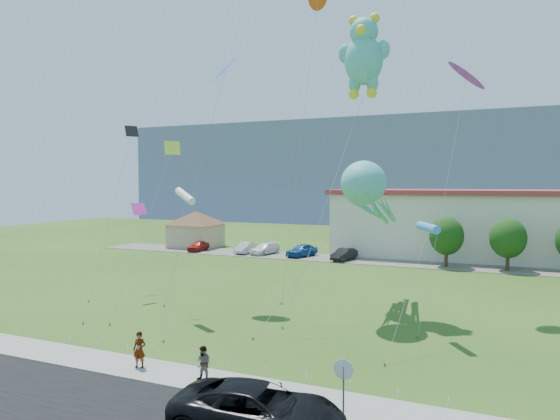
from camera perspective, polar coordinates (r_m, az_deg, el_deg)
The scene contains 27 objects.
ground at distance 27.64m, azimuth -10.25°, elevation -15.95°, with size 160.00×160.00×0.00m, color #2D4A14.
sidewalk at distance 25.51m, azimuth -13.82°, elevation -17.52°, with size 80.00×2.50×0.10m, color gray.
parking_strip at distance 59.27m, azimuth 8.79°, elevation -5.67°, with size 70.00×6.00×0.06m, color #59544C.
hill_ridge at distance 142.57m, azimuth 17.34°, elevation 4.33°, with size 160.00×50.00×25.00m, color slate.
pavilion at distance 71.33m, azimuth -9.60°, elevation -1.78°, with size 9.20×9.20×5.00m.
stop_sign at distance 19.60m, azimuth 7.27°, elevation -18.23°, with size 0.80×0.07×2.50m.
rope_fence at distance 26.54m, azimuth -11.87°, elevation -16.21°, with size 26.05×0.05×0.50m.
tree_near at distance 56.24m, azimuth 18.49°, elevation -2.81°, with size 3.60×3.60×5.47m.
tree_mid at distance 56.09m, azimuth 24.62°, elevation -2.95°, with size 3.60×3.60×5.47m.
suv at distance 19.09m, azimuth -2.52°, elevation -21.86°, with size 2.90×6.28×1.75m, color black.
pedestrian_left at distance 25.84m, azimuth -15.77°, elevation -15.11°, with size 0.63×0.42×1.73m, color gray.
pedestrian_right at distance 23.66m, azimuth -8.71°, elevation -16.97°, with size 0.76×0.59×1.57m, color gray.
parked_car_red at distance 66.92m, azimuth -9.31°, elevation -4.08°, with size 1.57×3.89×1.33m, color #A41B14.
parked_car_silver at distance 64.15m, azimuth -3.97°, elevation -4.34°, with size 1.42×4.08×1.34m, color #B2B1B8.
parked_car_white at distance 63.21m, azimuth -1.75°, elevation -4.44°, with size 1.91×4.71×1.37m, color white.
parked_car_blue at distance 61.07m, azimuth 2.51°, elevation -4.61°, with size 1.84×4.58×1.56m, color navy.
parked_car_black at distance 58.63m, azimuth 7.35°, elevation -5.03°, with size 1.48×4.24×1.40m, color black.
octopus_kite at distance 34.26m, azimuth 10.01°, elevation 1.87°, with size 6.22×13.67×10.47m.
teddy_bear_kite at distance 38.67m, azimuth 9.54°, elevation 17.14°, with size 4.81×9.80×21.30m.
small_kite_blue at distance 39.98m, azimuth -6.46°, elevation 15.21°, with size 3.65×5.13×18.53m.
small_kite_cyan at distance 30.15m, azimuth 16.54°, elevation -2.03°, with size 1.60×6.93×6.86m.
small_kite_purple at distance 38.86m, azimuth 20.46°, elevation 13.70°, with size 2.91×9.77×17.38m.
small_kite_pink at distance 40.03m, azimuth -16.33°, elevation -0.98°, with size 2.45×8.47×7.41m.
small_kite_white at distance 33.85m, azimuth -10.81°, elevation 1.47°, with size 2.26×6.40×8.57m.
small_kite_black at distance 45.37m, azimuth -17.10°, elevation 6.55°, with size 2.12×7.64×14.01m.
small_kite_orange at distance 44.03m, azimuth 4.25°, elevation 22.60°, with size 1.80×6.47×25.16m.
small_kite_yellow at distance 36.83m, azimuth -12.92°, elevation 4.91°, with size 1.29×6.84×12.00m.
Camera 1 is at (14.44, -21.79, 8.97)m, focal length 32.00 mm.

